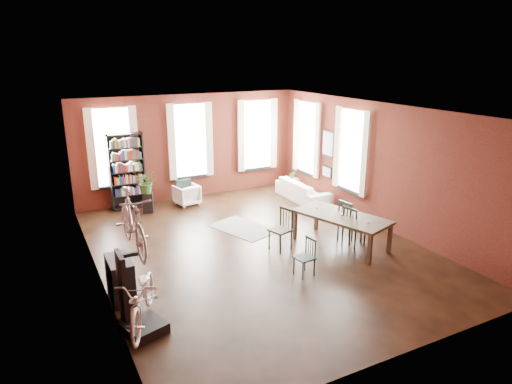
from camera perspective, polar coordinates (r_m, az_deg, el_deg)
room at (r=10.71m, az=-0.22°, el=4.97°), size 9.00×9.04×3.22m
dining_table at (r=10.91m, az=10.53°, el=-4.75°), size 1.66×2.43×0.76m
dining_chair_a at (r=9.39m, az=6.06°, el=-8.14°), size 0.40×0.40×0.79m
dining_chair_b at (r=10.51m, az=3.06°, el=-4.73°), size 0.55×0.55×0.96m
dining_chair_c at (r=10.93m, az=12.18°, el=-4.18°), size 0.55×0.55×0.98m
dining_chair_d at (r=11.15m, az=11.71°, el=-3.57°), size 0.54×0.54×1.04m
bookshelf at (r=13.66m, az=-15.84°, el=2.50°), size 1.00×0.32×2.20m
white_armchair at (r=13.79m, az=-8.66°, el=-0.21°), size 0.75×0.72×0.67m
cream_sofa at (r=14.12m, az=5.92°, el=0.61°), size 0.61×2.08×0.81m
striped_rug at (r=11.89m, az=-1.63°, el=-4.53°), size 1.53×1.91×0.01m
bike_trainer at (r=7.94m, az=-13.78°, el=-16.16°), size 0.76×0.76×0.18m
bike_wall_rack at (r=7.93m, az=-16.32°, el=-11.70°), size 0.16×0.60×1.30m
console_table at (r=8.86m, az=-16.59°, el=-10.40°), size 0.40×0.80×0.80m
plant_stand at (r=13.35m, az=-13.34°, el=-1.30°), size 0.36×0.36×0.57m
plant_by_sofa at (r=15.04m, az=4.23°, el=0.67°), size 0.56×0.76×0.30m
plant_small at (r=12.03m, az=12.61°, el=-4.40°), size 0.38×0.40×0.13m
bicycle_floor at (r=7.47m, az=-14.16°, el=-9.94°), size 0.93×1.09×1.75m
bicycle_hung at (r=7.40m, az=-15.37°, el=-1.23°), size 0.47×1.00×1.66m
plant_on_stand at (r=13.21m, az=-13.55°, el=0.93°), size 0.63×0.69×0.51m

